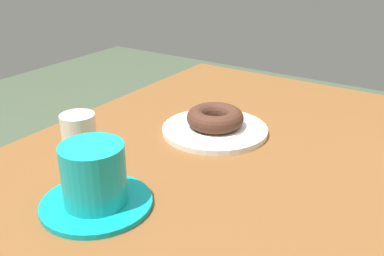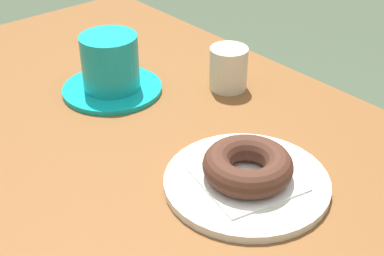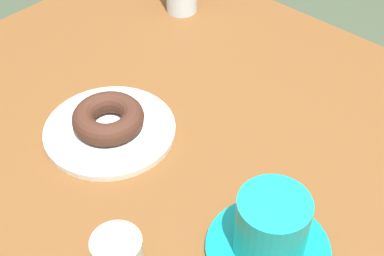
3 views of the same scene
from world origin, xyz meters
name	(u,v)px [view 1 (image 1 of 3)]	position (x,y,z in m)	size (l,w,h in m)	color
table	(224,226)	(0.00, 0.00, 0.68)	(1.07, 0.76, 0.77)	brown
plate_chocolate_ring	(215,130)	(0.14, 0.10, 0.78)	(0.20, 0.20, 0.01)	silver
napkin_chocolate_ring	(215,127)	(0.14, 0.10, 0.78)	(0.11, 0.11, 0.00)	white
donut_chocolate_ring	(215,118)	(0.14, 0.10, 0.80)	(0.11, 0.11, 0.03)	#44261A
coffee_cup	(94,180)	(-0.16, 0.11, 0.81)	(0.15, 0.15, 0.09)	#0D9FA2
sugar_jar	(79,133)	(-0.05, 0.26, 0.81)	(0.06, 0.06, 0.07)	beige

